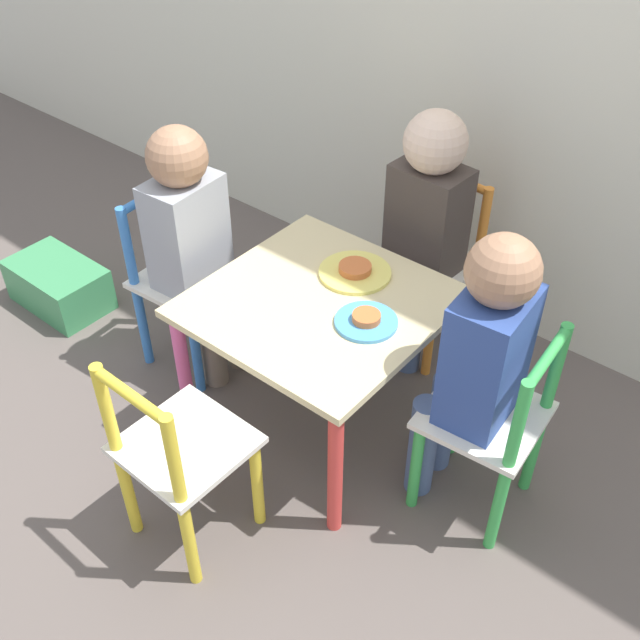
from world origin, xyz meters
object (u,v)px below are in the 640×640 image
object	(u,v)px
chair_orange	(430,267)
chair_blue	(183,283)
child_back	(424,217)
storage_bin	(59,285)
child_left	(192,234)
kids_table	(320,319)
plate_right	(366,321)
chair_yellow	(179,458)
child_right	(479,355)
chair_green	(492,426)
plate_back	(355,271)

from	to	relation	value
chair_orange	chair_blue	xyz separation A→B (m)	(-0.51, -0.52, 0.00)
child_back	storage_bin	size ratio (longest dim) A/B	2.36
child_left	storage_bin	size ratio (longest dim) A/B	2.33
kids_table	storage_bin	xyz separation A→B (m)	(-1.00, -0.14, -0.29)
child_left	plate_right	world-z (taller)	child_left
chair_yellow	child_right	world-z (taller)	child_right
chair_green	chair_orange	xyz separation A→B (m)	(-0.45, 0.44, 0.00)
child_left	chair_orange	bearing A→B (deg)	-45.16
chair_yellow	child_right	size ratio (longest dim) A/B	0.70
kids_table	chair_blue	bearing A→B (deg)	-175.95
chair_orange	chair_yellow	xyz separation A→B (m)	(-0.03, -0.96, 0.00)
chair_green	storage_bin	xyz separation A→B (m)	(-1.48, -0.18, -0.19)
child_left	plate_back	bearing A→B (deg)	-71.90
plate_right	storage_bin	bearing A→B (deg)	-173.03
chair_orange	plate_right	xyz separation A→B (m)	(0.11, -0.48, 0.16)
chair_yellow	plate_back	world-z (taller)	chair_yellow
chair_orange	storage_bin	bearing A→B (deg)	-145.70
chair_green	kids_table	bearing A→B (deg)	-90.00
child_right	plate_back	size ratio (longest dim) A/B	4.11
child_right	chair_orange	bearing A→B (deg)	-143.35
chair_green	child_back	size ratio (longest dim) A/B	0.70
chair_orange	child_back	distance (m)	0.21
chair_green	child_back	xyz separation A→B (m)	(-0.46, 0.38, 0.20)
chair_orange	child_right	bearing A→B (deg)	-45.54
chair_green	child_back	distance (m)	0.63
chair_blue	plate_right	distance (m)	0.64
chair_blue	child_left	distance (m)	0.20
storage_bin	chair_orange	bearing A→B (deg)	31.16
chair_blue	kids_table	bearing A→B (deg)	-90.00
storage_bin	plate_back	bearing A→B (deg)	15.68
chair_blue	chair_green	bearing A→B (deg)	-89.69
chair_green	storage_bin	world-z (taller)	chair_green
chair_orange	child_left	bearing A→B (deg)	-127.98
child_right	storage_bin	bearing A→B (deg)	-87.69
chair_orange	child_back	world-z (taller)	child_back
child_back	child_left	size ratio (longest dim) A/B	1.01
plate_back	storage_bin	bearing A→B (deg)	-164.32
kids_table	storage_bin	world-z (taller)	kids_table
child_back	storage_bin	bearing A→B (deg)	-148.15
child_right	plate_right	world-z (taller)	child_right
chair_yellow	child_back	world-z (taller)	child_back
chair_green	storage_bin	distance (m)	1.51
kids_table	child_left	xyz separation A→B (m)	(-0.42, -0.03, 0.09)
child_back	storage_bin	distance (m)	1.23
chair_orange	chair_blue	world-z (taller)	same
chair_yellow	child_back	bearing A→B (deg)	-91.06
child_right	child_back	bearing A→B (deg)	-138.98
chair_yellow	child_left	xyz separation A→B (m)	(-0.41, 0.45, 0.19)
chair_orange	plate_right	distance (m)	0.52
child_left	plate_right	size ratio (longest dim) A/B	5.02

